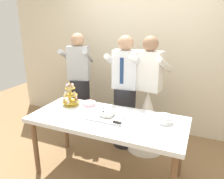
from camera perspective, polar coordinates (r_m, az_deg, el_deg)
The scene contains 10 objects.
ground_plane at distance 2.96m, azimuth -1.15°, elevation -21.11°, with size 8.00×8.00×0.00m, color olive.
rear_wall at distance 3.72m, azimuth 8.32°, elevation 11.38°, with size 5.20×0.10×2.90m, color beige.
dessert_table at distance 2.57m, azimuth -1.25°, elevation -8.91°, with size 1.80×0.80×0.78m.
cupcake_stand at distance 2.91m, azimuth -10.75°, elevation -1.69°, with size 0.23×0.23×0.31m.
main_cake_tray at distance 2.54m, azimuth -1.32°, elevation -6.38°, with size 0.44×0.31×0.12m.
plate_stack at distance 2.49m, azimuth 13.41°, elevation -7.48°, with size 0.19×0.19×0.08m.
round_cake at distance 2.89m, azimuth -5.98°, elevation -3.80°, with size 0.24×0.24×0.06m.
person_groom at distance 3.19m, azimuth 3.31°, elevation -2.55°, with size 0.51×0.54×1.66m.
person_bride at distance 3.21m, azimuth 9.10°, elevation -5.85°, with size 0.56×0.56×1.66m.
person_guest at distance 3.68m, azimuth -8.36°, elevation 0.09°, with size 0.57×0.59×1.66m.
Camera 1 is at (0.96, -2.09, 1.86)m, focal length 35.06 mm.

